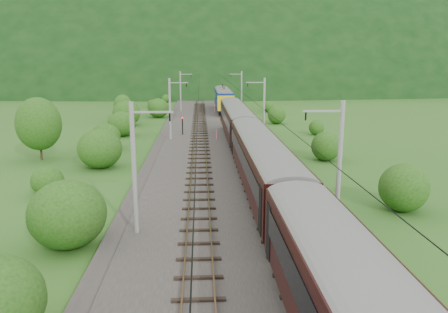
{
  "coord_description": "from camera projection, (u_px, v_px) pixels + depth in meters",
  "views": [
    {
      "loc": [
        -2.21,
        -25.36,
        10.7
      ],
      "look_at": [
        -0.26,
        10.75,
        2.6
      ],
      "focal_mm": 35.0,
      "sensor_mm": 36.0,
      "label": 1
    }
  ],
  "objects": [
    {
      "name": "ground",
      "position": [
        238.0,
        235.0,
        27.17
      ],
      "size": [
        600.0,
        600.0,
        0.0
      ],
      "primitive_type": "plane",
      "color": "#26571B",
      "rests_on": "ground"
    },
    {
      "name": "railbed",
      "position": [
        228.0,
        187.0,
        36.88
      ],
      "size": [
        14.0,
        220.0,
        0.3
      ],
      "primitive_type": "cube",
      "color": "#38332D",
      "rests_on": "ground"
    },
    {
      "name": "track_left",
      "position": [
        199.0,
        185.0,
        36.7
      ],
      "size": [
        2.4,
        220.0,
        0.27
      ],
      "color": "brown",
      "rests_on": "railbed"
    },
    {
      "name": "track_right",
      "position": [
        256.0,
        184.0,
        36.96
      ],
      "size": [
        2.4,
        220.0,
        0.27
      ],
      "color": "brown",
      "rests_on": "railbed"
    },
    {
      "name": "catenary_left",
      "position": [
        171.0,
        107.0,
        57.04
      ],
      "size": [
        2.54,
        192.28,
        8.0
      ],
      "color": "gray",
      "rests_on": "railbed"
    },
    {
      "name": "catenary_right",
      "position": [
        263.0,
        107.0,
        57.69
      ],
      "size": [
        2.54,
        192.28,
        8.0
      ],
      "color": "gray",
      "rests_on": "railbed"
    },
    {
      "name": "overhead_wires",
      "position": [
        228.0,
        104.0,
        35.36
      ],
      "size": [
        4.83,
        198.0,
        0.03
      ],
      "color": "black",
      "rests_on": "ground"
    },
    {
      "name": "mountain_main",
      "position": [
        204.0,
        76.0,
        280.51
      ],
      "size": [
        504.0,
        360.0,
        244.0
      ],
      "primitive_type": "ellipsoid",
      "color": "#113311",
      "rests_on": "ground"
    },
    {
      "name": "mountain_ridge",
      "position": [
        36.0,
        74.0,
        313.16
      ],
      "size": [
        336.0,
        280.0,
        132.0
      ],
      "primitive_type": "ellipsoid",
      "color": "#113311",
      "rests_on": "ground"
    },
    {
      "name": "train",
      "position": [
        295.0,
        206.0,
        21.45
      ],
      "size": [
        3.09,
        147.16,
        5.39
      ],
      "color": "black",
      "rests_on": "ground"
    },
    {
      "name": "hazard_post_near",
      "position": [
        217.0,
        135.0,
        57.37
      ],
      "size": [
        0.15,
        0.15,
        1.37
      ],
      "primitive_type": "cylinder",
      "color": "red",
      "rests_on": "railbed"
    },
    {
      "name": "hazard_post_far",
      "position": [
        215.0,
        109.0,
        86.52
      ],
      "size": [
        0.17,
        0.17,
        1.56
      ],
      "primitive_type": "cylinder",
      "color": "red",
      "rests_on": "railbed"
    },
    {
      "name": "signal",
      "position": [
        182.0,
        124.0,
        61.09
      ],
      "size": [
        0.28,
        0.28,
        2.49
      ],
      "color": "black",
      "rests_on": "railbed"
    },
    {
      "name": "vegetation_left",
      "position": [
        57.0,
        163.0,
        35.35
      ],
      "size": [
        14.15,
        149.84,
        6.84
      ],
      "color": "#184813",
      "rests_on": "ground"
    },
    {
      "name": "vegetation_right",
      "position": [
        379.0,
        177.0,
        35.48
      ],
      "size": [
        6.46,
        107.54,
        3.13
      ],
      "color": "#184813",
      "rests_on": "ground"
    }
  ]
}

